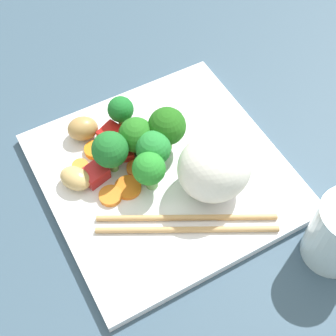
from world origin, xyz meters
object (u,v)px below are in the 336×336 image
at_px(square_plate, 164,174).
at_px(rice_mound, 214,168).
at_px(chopstick_pair, 187,224).
at_px(broccoli_floret_2, 110,150).
at_px(carrot_slice_1, 137,169).

height_order(square_plate, rice_mound, rice_mound).
bearing_deg(chopstick_pair, broccoli_floret_2, 138.33).
bearing_deg(square_plate, rice_mound, -141.77).
distance_m(carrot_slice_1, chopstick_pair, 0.10).
relative_size(carrot_slice_1, chopstick_pair, 0.13).
bearing_deg(broccoli_floret_2, chopstick_pair, -161.72).
bearing_deg(square_plate, chopstick_pair, 168.78).
bearing_deg(carrot_slice_1, rice_mound, -135.10).
xyz_separation_m(carrot_slice_1, chopstick_pair, (-0.09, -0.01, -0.00)).
distance_m(rice_mound, broccoli_floret_2, 0.12).
height_order(broccoli_floret_2, chopstick_pair, broccoli_floret_2).
relative_size(rice_mound, carrot_slice_1, 3.47).
distance_m(square_plate, chopstick_pair, 0.08).
bearing_deg(broccoli_floret_2, carrot_slice_1, -124.81).
relative_size(broccoli_floret_2, chopstick_pair, 0.32).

